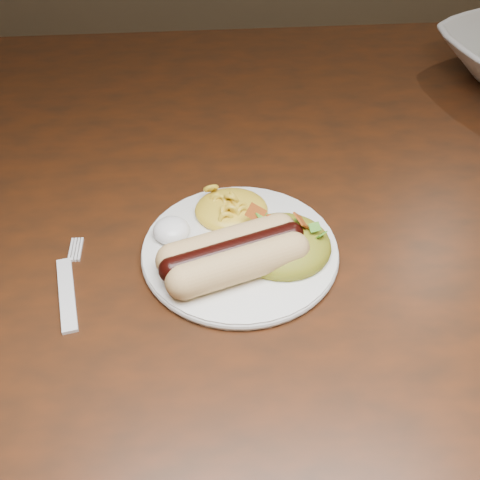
{
  "coord_description": "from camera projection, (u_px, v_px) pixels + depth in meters",
  "views": [
    {
      "loc": [
        -0.09,
        -0.58,
        1.18
      ],
      "look_at": [
        -0.05,
        -0.14,
        0.77
      ],
      "focal_mm": 42.0,
      "sensor_mm": 36.0,
      "label": 1
    }
  ],
  "objects": [
    {
      "name": "mac_and_cheese",
      "position": [
        231.0,
        202.0,
        0.63
      ],
      "size": [
        0.11,
        0.1,
        0.03
      ],
      "primitive_type": "ellipsoid",
      "rotation": [
        0.0,
        0.0,
        -0.43
      ],
      "color": "yellow",
      "rests_on": "plate"
    },
    {
      "name": "table",
      "position": [
        268.0,
        227.0,
        0.78
      ],
      "size": [
        1.6,
        0.9,
        0.75
      ],
      "color": "#441D0B",
      "rests_on": "floor"
    },
    {
      "name": "hotdog",
      "position": [
        233.0,
        254.0,
        0.57
      ],
      "size": [
        0.13,
        0.1,
        0.04
      ],
      "rotation": [
        0.0,
        0.0,
        0.32
      ],
      "color": "#E7CD80",
      "rests_on": "plate"
    },
    {
      "name": "taco_salad",
      "position": [
        284.0,
        238.0,
        0.59
      ],
      "size": [
        0.1,
        0.1,
        0.05
      ],
      "rotation": [
        0.0,
        0.0,
        0.39
      ],
      "color": "#A4620E",
      "rests_on": "plate"
    },
    {
      "name": "fork",
      "position": [
        67.0,
        294.0,
        0.57
      ],
      "size": [
        0.04,
        0.13,
        0.0
      ],
      "primitive_type": "cube",
      "rotation": [
        0.0,
        0.0,
        0.2
      ],
      "color": "white",
      "rests_on": "table"
    },
    {
      "name": "floor",
      "position": [
        258.0,
        449.0,
        1.23
      ],
      "size": [
        4.0,
        4.0,
        0.0
      ],
      "primitive_type": "plane",
      "color": "#552A0F",
      "rests_on": "ground"
    },
    {
      "name": "plate",
      "position": [
        240.0,
        250.0,
        0.61
      ],
      "size": [
        0.21,
        0.21,
        0.01
      ],
      "primitive_type": "cylinder",
      "rotation": [
        0.0,
        0.0,
        0.02
      ],
      "color": "white",
      "rests_on": "table"
    },
    {
      "name": "sour_cream",
      "position": [
        171.0,
        227.0,
        0.61
      ],
      "size": [
        0.04,
        0.04,
        0.02
      ],
      "primitive_type": "ellipsoid",
      "rotation": [
        0.0,
        0.0,
        0.03
      ],
      "color": "white",
      "rests_on": "plate"
    }
  ]
}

